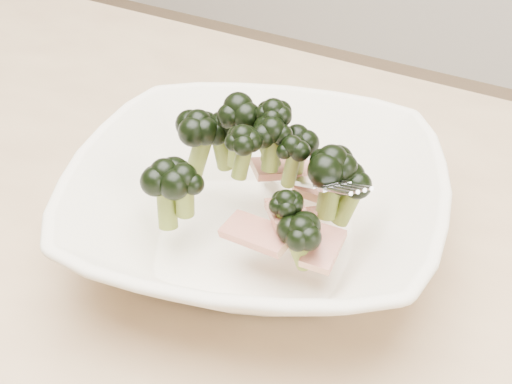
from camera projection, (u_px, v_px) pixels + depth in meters
The scene contains 2 objects.
dining_table at pixel (153, 324), 0.64m from camera, with size 1.20×0.80×0.75m.
broccoli_dish at pixel (256, 201), 0.56m from camera, with size 0.37×0.37×0.12m.
Camera 1 is at (0.31, -0.35, 1.12)m, focal length 50.00 mm.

